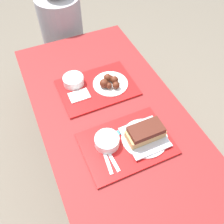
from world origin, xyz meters
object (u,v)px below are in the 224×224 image
Objects in this scene: tray_far at (97,88)px; bowl_coleslaw_near at (107,141)px; tray_near at (127,144)px; person_seated_across at (61,22)px; bowl_coleslaw_far at (73,80)px; brisket_sandwich_plate at (145,134)px; wings_plate_far at (110,82)px.

bowl_coleslaw_near is (-0.10, -0.38, 0.03)m from tray_far.
tray_near is 0.67× the size of person_seated_across.
tray_near is 3.64× the size of bowl_coleslaw_far.
tray_near is 1.89× the size of brisket_sandwich_plate.
person_seated_across is at bearing 93.55° from brisket_sandwich_plate.
brisket_sandwich_plate is 0.54m from bowl_coleslaw_far.
wings_plate_far is (0.08, -0.02, 0.03)m from tray_far.
person_seated_across is (0.12, 0.68, -0.04)m from bowl_coleslaw_far.
bowl_coleslaw_near is at bearing -88.13° from bowl_coleslaw_far.
person_seated_across is at bearing 84.56° from bowl_coleslaw_near.
tray_near is 0.41m from tray_far.
bowl_coleslaw_far is at bearing 102.02° from tray_near.
bowl_coleslaw_far is (-0.20, 0.50, -0.01)m from brisket_sandwich_plate.
person_seated_across is at bearing 89.09° from tray_near.
brisket_sandwich_plate is 1.12× the size of wings_plate_far.
bowl_coleslaw_far is (-0.01, 0.46, 0.00)m from bowl_coleslaw_near.
bowl_coleslaw_far is (-0.11, 0.08, 0.03)m from tray_far.
tray_far is at bearing -35.58° from bowl_coleslaw_far.
person_seated_across reaches higher than brisket_sandwich_plate.
person_seated_across reaches higher than tray_near.
wings_plate_far is 0.32× the size of person_seated_across.
tray_near is 1.00× the size of tray_far.
wings_plate_far reaches higher than tray_far.
wings_plate_far is 0.78m from person_seated_across.
person_seated_across is at bearing 79.74° from bowl_coleslaw_far.
brisket_sandwich_plate is 0.36× the size of person_seated_across.
person_seated_across reaches higher than bowl_coleslaw_far.
tray_near is at bearing -102.00° from wings_plate_far.
bowl_coleslaw_far reaches higher than tray_far.
tray_near is at bearing -91.09° from tray_far.
person_seated_across is (-0.07, 0.78, -0.04)m from wings_plate_far.
tray_near is 3.64× the size of bowl_coleslaw_near.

